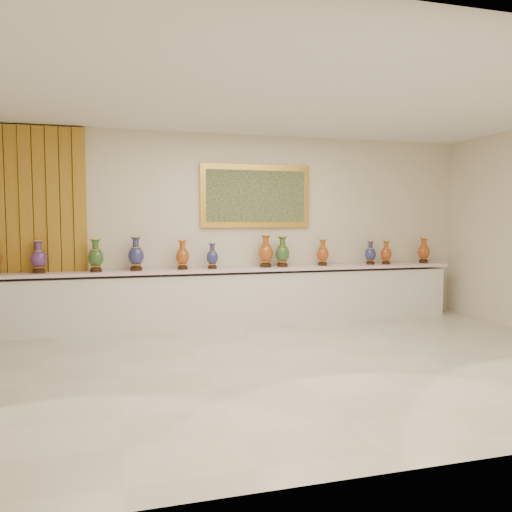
# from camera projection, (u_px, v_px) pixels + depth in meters

# --- Properties ---
(ground) EXTENTS (8.00, 8.00, 0.00)m
(ground) POSITION_uv_depth(u_px,v_px,m) (282.00, 365.00, 5.68)
(ground) COLOR beige
(ground) RESTS_ON ground
(room) EXTENTS (8.00, 8.00, 8.00)m
(room) POSITION_uv_depth(u_px,v_px,m) (68.00, 224.00, 7.26)
(room) COLOR beige
(room) RESTS_ON ground
(counter) EXTENTS (7.28, 0.48, 0.90)m
(counter) POSITION_uv_depth(u_px,v_px,m) (237.00, 297.00, 7.83)
(counter) COLOR white
(counter) RESTS_ON ground
(vase_1) EXTENTS (0.27, 0.27, 0.47)m
(vase_1) POSITION_uv_depth(u_px,v_px,m) (39.00, 258.00, 7.02)
(vase_1) COLOR #311C0D
(vase_1) RESTS_ON counter
(vase_2) EXTENTS (0.26, 0.26, 0.47)m
(vase_2) POSITION_uv_depth(u_px,v_px,m) (96.00, 257.00, 7.18)
(vase_2) COLOR #311C0D
(vase_2) RESTS_ON counter
(vase_3) EXTENTS (0.23, 0.23, 0.50)m
(vase_3) POSITION_uv_depth(u_px,v_px,m) (136.00, 255.00, 7.37)
(vase_3) COLOR #311C0D
(vase_3) RESTS_ON counter
(vase_4) EXTENTS (0.22, 0.22, 0.44)m
(vase_4) POSITION_uv_depth(u_px,v_px,m) (182.00, 256.00, 7.54)
(vase_4) COLOR #311C0D
(vase_4) RESTS_ON counter
(vase_5) EXTENTS (0.21, 0.21, 0.40)m
(vase_5) POSITION_uv_depth(u_px,v_px,m) (212.00, 257.00, 7.65)
(vase_5) COLOR #311C0D
(vase_5) RESTS_ON counter
(vase_6) EXTENTS (0.24, 0.24, 0.51)m
(vase_6) POSITION_uv_depth(u_px,v_px,m) (266.00, 253.00, 7.90)
(vase_6) COLOR #311C0D
(vase_6) RESTS_ON counter
(vase_7) EXTENTS (0.30, 0.30, 0.48)m
(vase_7) POSITION_uv_depth(u_px,v_px,m) (282.00, 253.00, 7.96)
(vase_7) COLOR #311C0D
(vase_7) RESTS_ON counter
(vase_8) EXTENTS (0.26, 0.26, 0.43)m
(vase_8) POSITION_uv_depth(u_px,v_px,m) (323.00, 254.00, 8.17)
(vase_8) COLOR #311C0D
(vase_8) RESTS_ON counter
(vase_9) EXTENTS (0.22, 0.22, 0.40)m
(vase_9) POSITION_uv_depth(u_px,v_px,m) (370.00, 254.00, 8.38)
(vase_9) COLOR #311C0D
(vase_9) RESTS_ON counter
(vase_10) EXTENTS (0.20, 0.20, 0.40)m
(vase_10) POSITION_uv_depth(u_px,v_px,m) (386.00, 254.00, 8.43)
(vase_10) COLOR #311C0D
(vase_10) RESTS_ON counter
(vase_11) EXTENTS (0.23, 0.23, 0.44)m
(vase_11) POSITION_uv_depth(u_px,v_px,m) (424.00, 252.00, 8.68)
(vase_11) COLOR #311C0D
(vase_11) RESTS_ON counter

